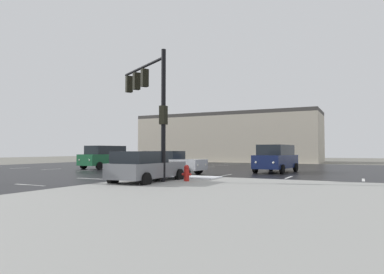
# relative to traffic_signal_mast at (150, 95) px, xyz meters

# --- Properties ---
(ground_plane) EXTENTS (120.00, 120.00, 0.00)m
(ground_plane) POSITION_rel_traffic_signal_mast_xyz_m (-4.13, 6.18, -4.51)
(ground_plane) COLOR slate
(road_asphalt) EXTENTS (44.00, 44.00, 0.02)m
(road_asphalt) POSITION_rel_traffic_signal_mast_xyz_m (-4.13, 6.18, -4.50)
(road_asphalt) COLOR black
(road_asphalt) RESTS_ON ground_plane
(sidewalk_corner) EXTENTS (18.00, 18.00, 0.14)m
(sidewalk_corner) POSITION_rel_traffic_signal_mast_xyz_m (7.87, -5.82, -4.44)
(sidewalk_corner) COLOR #9E9E99
(sidewalk_corner) RESTS_ON ground_plane
(snow_strip_curbside) EXTENTS (4.00, 1.60, 0.06)m
(snow_strip_curbside) POSITION_rel_traffic_signal_mast_xyz_m (0.87, 2.18, -4.34)
(snow_strip_curbside) COLOR white
(snow_strip_curbside) RESTS_ON sidewalk_corner
(lane_markings) EXTENTS (36.15, 36.15, 0.01)m
(lane_markings) POSITION_rel_traffic_signal_mast_xyz_m (-2.92, 4.80, -4.49)
(lane_markings) COLOR silver
(lane_markings) RESTS_ON road_asphalt
(traffic_signal_mast) EXTENTS (4.21, 2.58, 6.41)m
(traffic_signal_mast) POSITION_rel_traffic_signal_mast_xyz_m (0.00, 0.00, 0.00)
(traffic_signal_mast) COLOR black
(traffic_signal_mast) RESTS_ON sidewalk_corner
(fire_hydrant) EXTENTS (0.48, 0.26, 0.79)m
(fire_hydrant) POSITION_rel_traffic_signal_mast_xyz_m (2.12, 0.08, -3.98)
(fire_hydrant) COLOR red
(fire_hydrant) RESTS_ON sidewalk_corner
(strip_building_background) EXTENTS (26.38, 8.00, 6.99)m
(strip_building_background) POSITION_rel_traffic_signal_mast_xyz_m (-8.10, 32.92, -1.02)
(strip_building_background) COLOR #BCB29E
(strip_building_background) RESTS_ON ground_plane
(suv_navy) EXTENTS (2.57, 4.98, 2.03)m
(suv_navy) POSITION_rel_traffic_signal_mast_xyz_m (4.13, 10.57, -3.42)
(suv_navy) COLOR #141E47
(suv_navy) RESTS_ON road_asphalt
(suv_green) EXTENTS (2.55, 4.98, 2.03)m
(suv_green) POSITION_rel_traffic_signal_mast_xyz_m (-10.77, 9.21, -3.42)
(suv_green) COLOR #195933
(suv_green) RESTS_ON road_asphalt
(sedan_silver) EXTENTS (4.58, 2.13, 1.58)m
(sedan_silver) POSITION_rel_traffic_signal_mast_xyz_m (-1.89, 5.37, -3.66)
(sedan_silver) COLOR #B7BABF
(sedan_silver) RESTS_ON road_asphalt
(sedan_grey) EXTENTS (2.02, 4.54, 1.58)m
(sedan_grey) POSITION_rel_traffic_signal_mast_xyz_m (0.46, -0.98, -3.66)
(sedan_grey) COLOR slate
(sedan_grey) RESTS_ON road_asphalt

